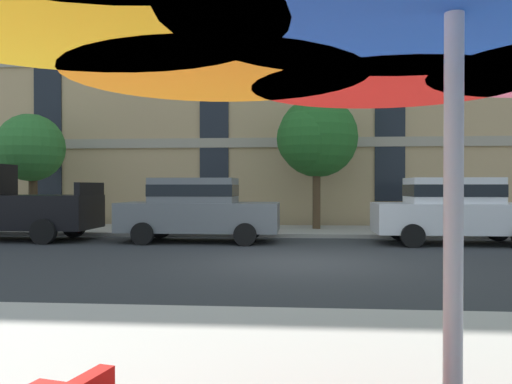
# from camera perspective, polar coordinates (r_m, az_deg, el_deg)

# --- Properties ---
(ground_plane) EXTENTS (120.00, 120.00, 0.00)m
(ground_plane) POSITION_cam_1_polar(r_m,az_deg,el_deg) (10.77, 5.01, -7.66)
(ground_plane) COLOR #2D3033
(sidewalk_far) EXTENTS (56.00, 3.60, 0.12)m
(sidewalk_far) POSITION_cam_1_polar(r_m,az_deg,el_deg) (17.53, 4.92, -4.26)
(sidewalk_far) COLOR #9E998E
(sidewalk_far) RESTS_ON ground
(apartment_building) EXTENTS (39.38, 12.08, 16.00)m
(apartment_building) POSITION_cam_1_polar(r_m,az_deg,el_deg) (26.45, 4.90, 14.74)
(apartment_building) COLOR tan
(apartment_building) RESTS_ON ground
(sedan_gray) EXTENTS (4.40, 1.98, 1.78)m
(sedan_gray) POSITION_cam_1_polar(r_m,az_deg,el_deg) (14.65, -6.36, -1.73)
(sedan_gray) COLOR slate
(sedan_gray) RESTS_ON ground
(sedan_white) EXTENTS (4.40, 1.98, 1.78)m
(sedan_white) POSITION_cam_1_polar(r_m,az_deg,el_deg) (14.97, 20.96, -1.72)
(sedan_white) COLOR silver
(sedan_white) RESTS_ON ground
(street_tree_left) EXTENTS (2.35, 2.35, 4.08)m
(street_tree_left) POSITION_cam_1_polar(r_m,az_deg,el_deg) (19.91, -23.40, 4.58)
(street_tree_left) COLOR #4C3823
(street_tree_left) RESTS_ON ground
(street_tree_middle) EXTENTS (2.75, 2.78, 4.59)m
(street_tree_middle) POSITION_cam_1_polar(r_m,az_deg,el_deg) (17.87, 6.37, 6.06)
(street_tree_middle) COLOR #4C3823
(street_tree_middle) RESTS_ON ground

